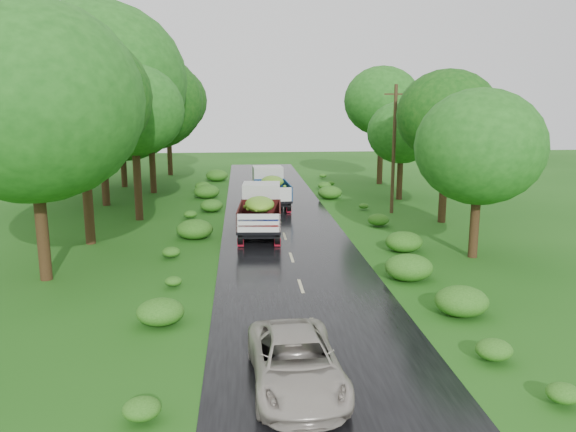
{
  "coord_description": "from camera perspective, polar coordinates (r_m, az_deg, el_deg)",
  "views": [
    {
      "loc": [
        -2.18,
        -16.27,
        6.99
      ],
      "look_at": [
        -0.07,
        9.09,
        1.7
      ],
      "focal_mm": 35.0,
      "sensor_mm": 36.0,
      "label": 1
    }
  ],
  "objects": [
    {
      "name": "trees_right",
      "position": [
        37.0,
        13.04,
        9.46
      ],
      "size": [
        4.71,
        25.95,
        8.48
      ],
      "color": "black",
      "rests_on": "ground"
    },
    {
      "name": "utility_pole",
      "position": [
        35.3,
        10.7,
        6.8
      ],
      "size": [
        1.37,
        0.42,
        7.9
      ],
      "rotation": [
        0.0,
        0.0,
        -0.24
      ],
      "color": "#382616",
      "rests_on": "ground"
    },
    {
      "name": "road_lines",
      "position": [
        23.43,
        0.8,
        -5.55
      ],
      "size": [
        0.12,
        69.6,
        0.0
      ],
      "color": "#BFB78C",
      "rests_on": "road"
    },
    {
      "name": "shrubs",
      "position": [
        31.06,
        -0.63,
        -0.6
      ],
      "size": [
        11.9,
        44.0,
        0.7
      ],
      "color": "#245C15",
      "rests_on": "ground"
    },
    {
      "name": "road",
      "position": [
        22.49,
        1.04,
        -6.34
      ],
      "size": [
        6.5,
        80.0,
        0.02
      ],
      "primitive_type": "cube",
      "color": "black",
      "rests_on": "ground"
    },
    {
      "name": "truck_far",
      "position": [
        37.37,
        -1.81,
        3.12
      ],
      "size": [
        2.35,
        5.92,
        2.45
      ],
      "rotation": [
        0.0,
        0.0,
        0.05
      ],
      "color": "black",
      "rests_on": "ground"
    },
    {
      "name": "truck_near",
      "position": [
        29.45,
        -2.81,
        0.79
      ],
      "size": [
        2.46,
        6.0,
        2.47
      ],
      "rotation": [
        0.0,
        0.0,
        -0.07
      ],
      "color": "black",
      "rests_on": "ground"
    },
    {
      "name": "car",
      "position": [
        14.22,
        0.8,
        -14.66
      ],
      "size": [
        2.35,
        4.75,
        1.3
      ],
      "primitive_type": "imported",
      "rotation": [
        0.0,
        0.0,
        0.04
      ],
      "color": "#ADA59A",
      "rests_on": "road"
    },
    {
      "name": "ground",
      "position": [
        17.84,
        2.7,
        -11.34
      ],
      "size": [
        120.0,
        120.0,
        0.0
      ],
      "primitive_type": "plane",
      "color": "#194D10",
      "rests_on": "ground"
    },
    {
      "name": "trees_left",
      "position": [
        39.23,
        -16.89,
        11.4
      ],
      "size": [
        7.48,
        35.39,
        10.29
      ],
      "color": "black",
      "rests_on": "ground"
    }
  ]
}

